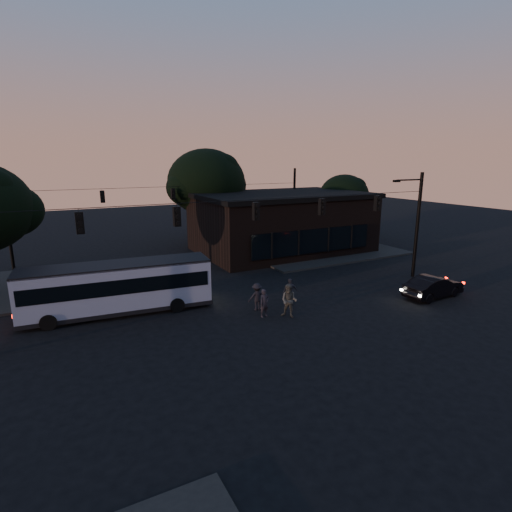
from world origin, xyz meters
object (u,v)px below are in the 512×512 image
bus (118,286)px  pedestrian_b (289,301)px  building (281,222)px  pedestrian_a (264,303)px  pedestrian_d (257,297)px  car (433,287)px  pedestrian_c (290,292)px

bus → pedestrian_b: bearing=-26.1°
building → pedestrian_b: (-8.21, -14.31, -1.78)m
pedestrian_a → pedestrian_b: size_ratio=0.84×
bus → pedestrian_b: (8.01, -4.93, -0.66)m
bus → building: bearing=35.6°
pedestrian_a → pedestrian_d: pedestrian_d is taller
pedestrian_b → car: bearing=41.1°
car → pedestrian_a: bearing=76.3°
car → pedestrian_d: bearing=70.7°
building → pedestrian_d: bearing=-126.4°
building → pedestrian_a: size_ratio=9.88×
pedestrian_c → pedestrian_d: (-2.14, 0.13, -0.00)m
pedestrian_a → pedestrian_d: size_ratio=0.99×
car → pedestrian_d: (-10.70, 3.18, 0.10)m
building → car: size_ratio=3.71×
pedestrian_b → pedestrian_d: pedestrian_b is taller
bus → car: bus is taller
building → bus: 18.78m
pedestrian_a → pedestrian_d: 1.08m
pedestrian_a → pedestrian_b: (1.16, -0.65, 0.14)m
building → car: building is taller
car → pedestrian_a: 11.01m
car → pedestrian_b: 9.76m
building → pedestrian_d: building is taller
pedestrian_a → pedestrian_b: pedestrian_b is taller
building → car: 15.96m
car → pedestrian_b: size_ratio=2.25×
building → pedestrian_c: size_ratio=9.71×
pedestrian_c → bus: bearing=-13.2°
car → pedestrian_c: 9.08m
building → pedestrian_c: bearing=-119.3°
pedestrian_c → pedestrian_a: bearing=29.6°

